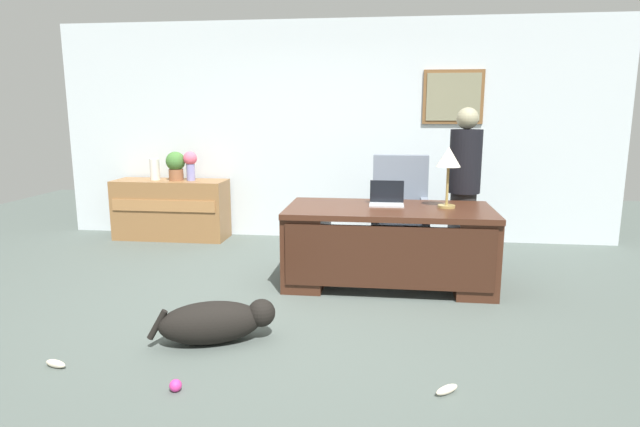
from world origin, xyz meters
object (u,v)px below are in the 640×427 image
dog_lying (216,322)px  dog_toy_plush (447,390)px  person_standing (464,187)px  vase_empty (155,169)px  armchair (400,215)px  laptop (387,199)px  desk_lamp (449,161)px  credenza (171,209)px  vase_with_flowers (190,163)px  dog_toy_bone (56,364)px  potted_plant (176,165)px  dog_toy_ball (176,385)px  desk (388,243)px

dog_lying → dog_toy_plush: 1.63m
person_standing → vase_empty: (-3.69, 0.85, 0.03)m
armchair → laptop: 0.80m
desk_lamp → credenza: bearing=156.3°
vase_with_flowers → dog_toy_bone: bearing=-84.0°
laptop → credenza: bearing=153.4°
credenza → potted_plant: potted_plant is taller
dog_lying → potted_plant: potted_plant is taller
laptop → vase_empty: size_ratio=1.21×
laptop → desk_lamp: desk_lamp is taller
dog_toy_bone → dog_toy_ball: bearing=-11.9°
laptop → desk_lamp: 0.67m
dog_lying → vase_with_flowers: bearing=113.2°
credenza → dog_toy_plush: credenza is taller
dog_toy_plush → vase_empty: bearing=133.5°
person_standing → potted_plant: (-3.41, 0.85, 0.10)m
potted_plant → dog_toy_bone: size_ratio=2.30×
person_standing → dog_toy_bone: size_ratio=10.50×
armchair → dog_toy_plush: size_ratio=6.88×
armchair → desk_lamp: size_ratio=2.04×
desk → credenza: size_ratio=1.33×
potted_plant → dog_toy_plush: potted_plant is taller
person_standing → desk: bearing=-138.3°
credenza → armchair: size_ratio=1.25×
dog_lying → desk_lamp: bearing=41.4°
vase_empty → dog_toy_plush: vase_empty is taller
credenza → desk_lamp: bearing=-23.7°
dog_toy_bone → vase_empty: bearing=103.6°
armchair → dog_toy_plush: (0.22, -2.83, -0.48)m
dog_toy_plush → vase_with_flowers: bearing=129.1°
potted_plant → desk: bearing=-29.8°
dog_toy_bone → potted_plant: bearing=99.2°
dog_toy_ball → dog_toy_bone: (-0.87, 0.18, -0.01)m
credenza → person_standing: size_ratio=0.86×
vase_with_flowers → vase_empty: bearing=180.0°
desk → dog_toy_bone: bearing=-137.5°
vase_empty → person_standing: bearing=-13.0°
dog_toy_plush → credenza: bearing=131.8°
vase_with_flowers → dog_toy_ball: size_ratio=5.02×
vase_with_flowers → dog_toy_plush: bearing=-50.9°
vase_empty → dog_toy_plush: 4.84m
dog_toy_bone → dog_lying: bearing=28.6°
dog_toy_plush → laptop: bearing=100.0°
person_standing → vase_empty: person_standing is taller
desk_lamp → vase_with_flowers: (-2.98, 1.44, -0.19)m
dog_lying → desk_lamp: (1.72, 1.52, 1.01)m
person_standing → dog_toy_plush: (-0.41, -2.61, -0.82)m
desk → vase_empty: size_ratio=7.12×
dog_toy_plush → desk_lamp: bearing=85.0°
armchair → desk_lamp: desk_lamp is taller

